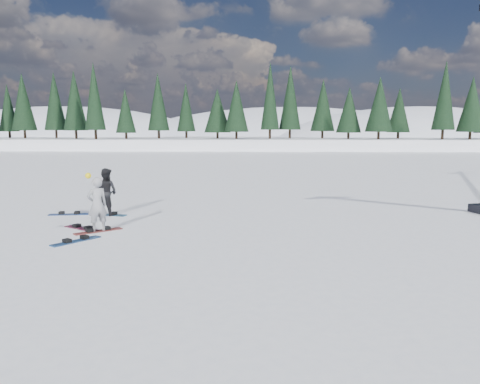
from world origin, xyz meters
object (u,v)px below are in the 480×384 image
Objects in this scene: snowboarder_woman at (97,204)px; snowboard_loose_b at (82,229)px; snowboarder_man at (106,192)px; snowboard_loose_a at (76,241)px; snowboard_loose_c at (69,214)px.

snowboarder_woman is 1.24× the size of snowboard_loose_b.
snowboarder_man is 2.55m from snowboard_loose_b.
snowboarder_man is at bearing 41.51° from snowboard_loose_a.
snowboarder_woman reaches higher than snowboard_loose_a.
snowboard_loose_c is at bearing -92.50° from snowboarder_woman.
snowboard_loose_a is at bearing -43.90° from snowboard_loose_b.
snowboard_loose_b and snowboard_loose_c have the same top height.
snowboarder_woman is 1.55m from snowboard_loose_a.
snowboard_loose_a is 1.70m from snowboard_loose_b.
snowboarder_man is at bearing -7.96° from snowboard_loose_c.
snowboarder_woman reaches higher than snowboarder_man.
snowboard_loose_a is at bearing 42.12° from snowboarder_woman.
snowboard_loose_c is (-1.80, 4.05, 0.00)m from snowboard_loose_a.
snowboarder_man is 1.17× the size of snowboard_loose_c.
snowboard_loose_c is at bearing 23.54° from snowboarder_man.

